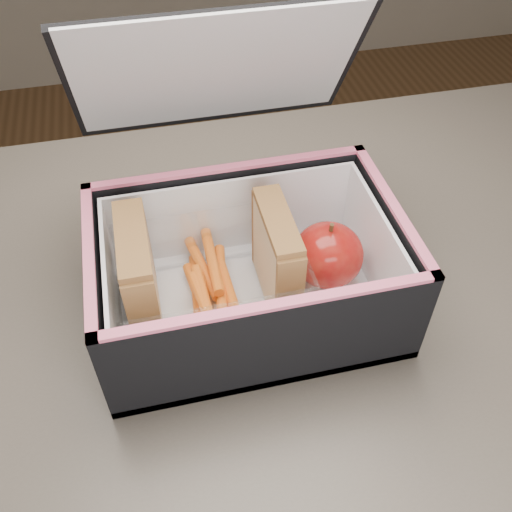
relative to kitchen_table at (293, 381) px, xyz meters
The scene contains 8 objects.
kitchen_table is the anchor object (origin of this frame).
lunch_bag 0.17m from the kitchen_table, 130.97° to the left, with size 0.29×0.29×0.27m.
plastic_tub 0.17m from the kitchen_table, 151.50° to the left, with size 0.18×0.13×0.07m, color white, non-canonical shape.
sandwich_left 0.22m from the kitchen_table, 163.61° to the left, with size 0.03×0.10×0.11m.
sandwich_right 0.16m from the kitchen_table, 105.91° to the left, with size 0.03×0.09×0.10m.
carrot_sticks 0.15m from the kitchen_table, 149.41° to the left, with size 0.05×0.15×0.03m.
paper_napkin 0.13m from the kitchen_table, 49.48° to the left, with size 0.07×0.07×0.01m, color white.
red_apple 0.16m from the kitchen_table, 47.48° to the left, with size 0.08×0.08×0.08m.
Camera 1 is at (-0.12, -0.33, 1.21)m, focal length 40.00 mm.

